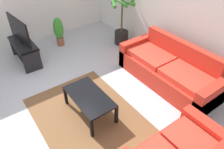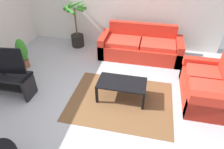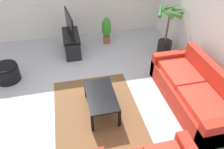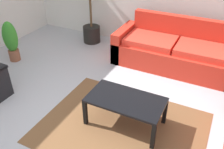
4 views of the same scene
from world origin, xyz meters
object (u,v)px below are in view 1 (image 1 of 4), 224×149
Objects in this scene: tv at (19,30)px; couch_main at (169,70)px; tv_stand at (24,49)px; coffee_table at (89,98)px; potted_palm at (122,25)px; potted_plant_small at (59,31)px.

couch_main is at bearing 40.32° from tv.
tv_stand reaches higher than coffee_table.
potted_palm is at bearing 75.23° from tv.
potted_plant_small is at bearing 105.06° from tv_stand.
potted_plant_small is (-2.76, 0.68, 0.07)m from coffee_table.
potted_plant_small is (-0.29, 1.06, -0.42)m from tv.
couch_main reaches higher than coffee_table.
coffee_table is at bearing -50.16° from potted_palm.
potted_palm is (0.67, 2.54, -0.28)m from tv.
potted_plant_small reaches higher than tv_stand.
tv is at bearing -74.91° from potted_plant_small.
couch_main is 2.08× the size of tv_stand.
coffee_table is (2.47, 0.39, 0.03)m from tv_stand.
coffee_table is (2.47, 0.39, -0.49)m from tv.
potted_palm is 1.71× the size of potted_plant_small.
tv_stand is at bearing -74.94° from potted_plant_small.
tv_stand is 1.11m from potted_plant_small.
couch_main reaches higher than potted_plant_small.
potted_palm is 1.77m from potted_plant_small.
tv_stand is 1.34× the size of potted_plant_small.
tv_stand is (-2.68, -2.28, 0.04)m from couch_main.
coffee_table is (-0.21, -1.89, 0.07)m from couch_main.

